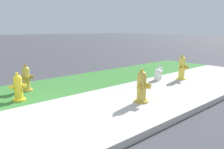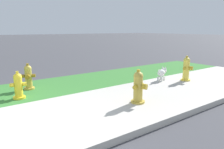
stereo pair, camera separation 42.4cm
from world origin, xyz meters
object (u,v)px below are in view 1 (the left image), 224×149
object	(u,v)px
fire_hydrant_by_grass_verge	(18,88)
fire_hydrant_far_end	(26,79)
fire_hydrant_across_street	(182,68)
small_white_dog	(159,72)
fire_hydrant_mid_block	(142,87)

from	to	relation	value
fire_hydrant_by_grass_verge	fire_hydrant_far_end	distance (m)	0.78
fire_hydrant_by_grass_verge	fire_hydrant_across_street	bearing A→B (deg)	-0.44
small_white_dog	fire_hydrant_across_street	bearing A→B (deg)	-55.35
fire_hydrant_mid_block	small_white_dog	distance (m)	2.29
fire_hydrant_by_grass_verge	small_white_dog	xyz separation A→B (m)	(4.00, -0.78, -0.05)
fire_hydrant_far_end	small_white_dog	world-z (taller)	fire_hydrant_far_end
fire_hydrant_mid_block	small_white_dog	size ratio (longest dim) A/B	1.58
fire_hydrant_across_street	fire_hydrant_mid_block	bearing A→B (deg)	-2.25
fire_hydrant_mid_block	small_white_dog	xyz separation A→B (m)	(2.01, 1.08, -0.10)
fire_hydrant_far_end	small_white_dog	bearing A→B (deg)	-178.90
fire_hydrant_far_end	small_white_dog	size ratio (longest dim) A/B	1.48
fire_hydrant_by_grass_verge	small_white_dog	world-z (taller)	fire_hydrant_by_grass_verge
fire_hydrant_by_grass_verge	fire_hydrant_far_end	xyz separation A→B (m)	(0.42, 0.66, 0.03)
fire_hydrant_across_street	small_white_dog	xyz separation A→B (m)	(-0.59, 0.45, -0.12)
fire_hydrant_far_end	small_white_dog	xyz separation A→B (m)	(3.59, -1.44, -0.08)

